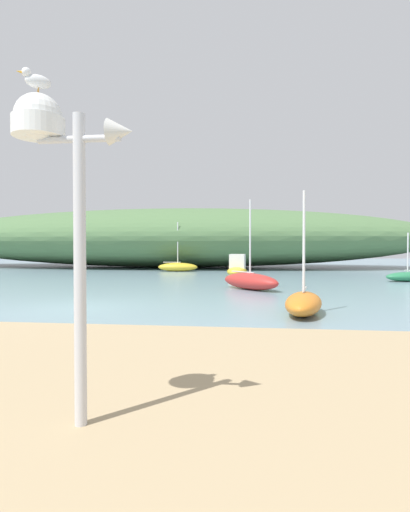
% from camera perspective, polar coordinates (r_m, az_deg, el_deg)
% --- Properties ---
extents(ground_plane, '(120.00, 120.00, 0.00)m').
position_cam_1_polar(ground_plane, '(13.71, -17.95, -7.02)').
color(ground_plane, '#7A99A8').
extents(distant_hill, '(51.34, 14.61, 5.69)m').
position_cam_1_polar(distant_hill, '(39.88, -5.10, 2.54)').
color(distant_hill, '#517547').
rests_on(distant_hill, ground).
extents(mast_structure, '(1.21, 0.50, 3.28)m').
position_cam_1_polar(mast_structure, '(4.36, -20.64, 13.53)').
color(mast_structure, silver).
rests_on(mast_structure, beach_sand).
extents(seagull_on_radar, '(0.30, 0.25, 0.23)m').
position_cam_1_polar(seagull_on_radar, '(4.63, -22.80, 22.02)').
color(seagull_on_radar, orange).
rests_on(seagull_on_radar, mast_structure).
extents(motorboat_off_point, '(1.52, 4.36, 1.46)m').
position_cam_1_polar(motorboat_off_point, '(28.11, 4.58, -1.69)').
color(motorboat_off_point, gold).
rests_on(motorboat_off_point, ground).
extents(sailboat_far_right, '(1.55, 2.99, 3.61)m').
position_cam_1_polar(sailboat_far_right, '(12.13, 13.79, -6.45)').
color(sailboat_far_right, orange).
rests_on(sailboat_far_right, ground).
extents(sailboat_far_left, '(3.17, 3.39, 4.16)m').
position_cam_1_polar(sailboat_far_left, '(18.75, 6.39, -3.53)').
color(sailboat_far_left, '#B72D28').
rests_on(sailboat_far_left, ground).
extents(sailboat_near_shore, '(2.85, 1.76, 2.79)m').
position_cam_1_polar(sailboat_near_shore, '(25.74, 26.77, -2.60)').
color(sailboat_near_shore, '#287A4C').
rests_on(sailboat_near_shore, ground).
extents(sailboat_outer_mooring, '(3.24, 1.38, 3.98)m').
position_cam_1_polar(sailboat_outer_mooring, '(32.49, -3.88, -1.54)').
color(sailboat_outer_mooring, gold).
rests_on(sailboat_outer_mooring, ground).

